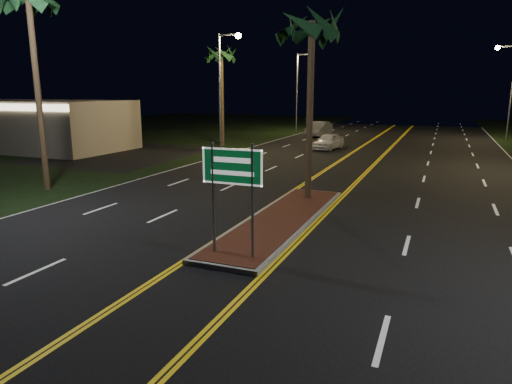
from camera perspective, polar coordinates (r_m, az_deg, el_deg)
The scene contains 13 objects.
ground at distance 10.95m, azimuth -9.24°, elevation -13.18°, with size 120.00×120.00×0.00m, color black.
grass_left at distance 48.78m, azimuth -24.34°, elevation 5.82°, with size 40.00×110.00×0.01m, color black.
median_island at distance 16.89m, azimuth 3.20°, elevation -3.45°, with size 2.25×10.25×0.17m.
highway_sign at distance 12.55m, azimuth -2.98°, elevation 1.87°, with size 1.80×0.08×3.20m.
commercial_building at distance 42.30m, azimuth -25.72°, elevation 7.57°, with size 15.00×8.12×4.00m.
streetlight_left_mid at distance 36.06m, azimuth -4.00°, elevation 13.93°, with size 1.91×0.44×9.00m.
streetlight_left_far at distance 54.73m, azimuth 5.54°, elevation 13.39°, with size 1.91×0.44×9.00m.
streetlight_right_far at distance 50.65m, azimuth 29.01°, elevation 12.01°, with size 1.91×0.44×9.00m.
palm_median at distance 19.75m, azimuth 7.01°, elevation 19.84°, with size 2.40×2.40×8.30m.
palm_left_near at distance 24.48m, azimuth -26.56°, elevation 20.56°, with size 2.40×2.40×9.80m.
palm_left_far at distance 40.72m, azimuth -4.34°, elevation 16.70°, with size 2.40×2.40×8.80m.
car_near at distance 38.55m, azimuth 9.05°, elevation 6.45°, with size 2.00×4.66×1.55m, color white.
car_far at distance 49.57m, azimuth 7.86°, elevation 7.95°, with size 2.35×5.47×1.82m, color #999BA2.
Camera 1 is at (5.27, -8.36, 4.71)m, focal length 32.00 mm.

